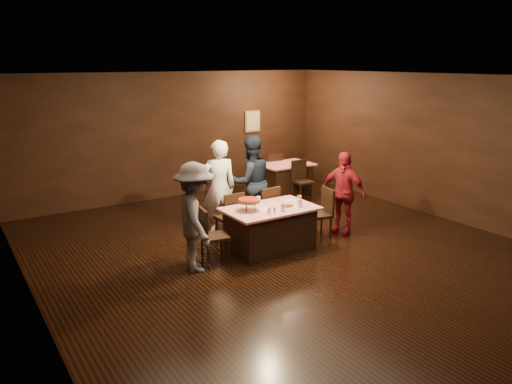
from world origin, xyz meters
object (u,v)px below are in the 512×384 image
at_px(back_table, 286,179).
at_px(glass_front_left, 283,208).
at_px(main_table, 270,229).
at_px(pizza_stand, 249,200).
at_px(chair_far_right, 265,210).
at_px(chair_end_left, 215,235).
at_px(diner_grey_knit, 195,217).
at_px(chair_far_left, 229,217).
at_px(diner_red_shirt, 343,192).
at_px(chair_back_far, 272,171).
at_px(diner_navy_hoodie, 251,182).
at_px(glass_back, 258,200).
at_px(glass_front_right, 300,203).
at_px(chair_end_right, 318,214).
at_px(diner_white_jacket, 219,187).
at_px(plate_empty, 290,201).
at_px(chair_back_near, 303,181).
at_px(glass_amber, 299,199).

bearing_deg(back_table, glass_front_left, -126.94).
relative_size(main_table, pizza_stand, 4.21).
relative_size(chair_far_right, chair_end_left, 1.00).
height_order(main_table, diner_grey_knit, diner_grey_knit).
relative_size(chair_far_left, diner_red_shirt, 0.59).
bearing_deg(glass_front_left, chair_back_far, 57.62).
bearing_deg(diner_red_shirt, diner_navy_hoodie, -154.66).
bearing_deg(glass_back, chair_back_far, 51.95).
height_order(glass_front_left, glass_front_right, same).
relative_size(chair_end_right, chair_back_far, 1.00).
relative_size(diner_white_jacket, diner_red_shirt, 1.14).
height_order(diner_grey_knit, diner_red_shirt, diner_grey_knit).
xyz_separation_m(main_table, chair_end_right, (1.10, 0.00, 0.09)).
relative_size(diner_navy_hoodie, plate_empty, 7.42).
distance_m(plate_empty, glass_front_right, 0.42).
bearing_deg(chair_far_right, chair_far_left, -1.53).
relative_size(main_table, diner_white_jacket, 0.88).
xyz_separation_m(chair_end_left, diner_white_jacket, (0.78, 1.26, 0.44)).
xyz_separation_m(back_table, pizza_stand, (-2.88, -2.88, 0.57)).
bearing_deg(back_table, chair_far_right, -133.62).
xyz_separation_m(chair_far_left, chair_end_left, (-0.70, -0.75, 0.00)).
bearing_deg(chair_far_right, chair_end_left, 25.03).
bearing_deg(chair_far_left, back_table, -144.10).
xyz_separation_m(chair_far_left, pizza_stand, (0.00, -0.70, 0.48)).
height_order(main_table, glass_back, glass_back).
bearing_deg(main_table, diner_red_shirt, 0.16).
bearing_deg(diner_red_shirt, diner_white_jacket, -143.23).
xyz_separation_m(chair_end_left, diner_grey_knit, (-0.39, -0.09, 0.40)).
height_order(chair_end_right, plate_empty, chair_end_right).
distance_m(back_table, glass_front_left, 4.07).
relative_size(chair_end_right, diner_white_jacket, 0.52).
bearing_deg(main_table, chair_end_right, 0.00).
relative_size(back_table, chair_end_left, 1.37).
relative_size(chair_back_far, diner_navy_hoodie, 0.51).
bearing_deg(glass_back, diner_navy_hoodie, 65.38).
height_order(back_table, pizza_stand, pizza_stand).
height_order(chair_back_far, glass_back, chair_back_far).
distance_m(diner_red_shirt, glass_front_right, 1.27).
relative_size(chair_back_near, pizza_stand, 2.50).
height_order(chair_back_near, diner_red_shirt, diner_red_shirt).
bearing_deg(glass_front_left, pizza_stand, 142.13).
bearing_deg(diner_grey_knit, glass_front_left, -85.79).
distance_m(diner_navy_hoodie, glass_amber, 1.31).
distance_m(chair_far_left, glass_front_right, 1.36).
bearing_deg(glass_amber, pizza_stand, 174.29).
xyz_separation_m(diner_navy_hoodie, glass_back, (-0.43, -0.94, -0.09)).
distance_m(diner_navy_hoodie, pizza_stand, 1.42).
distance_m(pizza_stand, plate_empty, 0.97).
bearing_deg(diner_navy_hoodie, chair_end_left, 47.14).
relative_size(main_table, plate_empty, 6.40).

